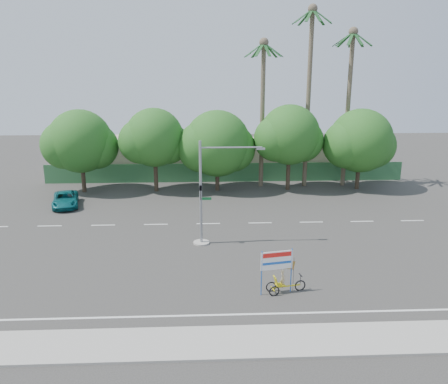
{
  "coord_description": "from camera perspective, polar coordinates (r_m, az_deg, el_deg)",
  "views": [
    {
      "loc": [
        -2.19,
        -23.72,
        11.08
      ],
      "look_at": [
        -0.95,
        4.33,
        3.5
      ],
      "focal_mm": 35.0,
      "sensor_mm": 36.0,
      "label": 1
    }
  ],
  "objects": [
    {
      "name": "building_right",
      "position": [
        51.6,
        8.93,
        4.57
      ],
      "size": [
        14.0,
        8.0,
        3.6
      ],
      "primitive_type": "cube",
      "color": "#B5A690",
      "rests_on": "ground"
    },
    {
      "name": "traffic_signal",
      "position": [
        28.88,
        -2.44,
        -1.32
      ],
      "size": [
        4.72,
        1.1,
        7.0
      ],
      "color": "gray",
      "rests_on": "ground"
    },
    {
      "name": "sidewalk_near",
      "position": [
        19.74,
        4.53,
        -18.89
      ],
      "size": [
        50.0,
        2.4,
        0.12
      ],
      "primitive_type": "cube",
      "color": "gray",
      "rests_on": "ground"
    },
    {
      "name": "palm_tall",
      "position": [
        44.41,
        11.06,
        14.05
      ],
      "size": [
        3.73,
        3.79,
        17.45
      ],
      "color": "#70604C",
      "rests_on": "ground"
    },
    {
      "name": "tree_far_right",
      "position": [
        44.85,
        17.33,
        6.18
      ],
      "size": [
        7.38,
        6.2,
        7.94
      ],
      "color": "#473828",
      "rests_on": "ground"
    },
    {
      "name": "tree_right",
      "position": [
        42.91,
        8.49,
        7.12
      ],
      "size": [
        6.9,
        5.8,
        8.36
      ],
      "color": "#473828",
      "rests_on": "ground"
    },
    {
      "name": "tree_center",
      "position": [
        42.26,
        -0.97,
        6.1
      ],
      "size": [
        7.62,
        6.4,
        7.85
      ],
      "color": "#473828",
      "rests_on": "ground"
    },
    {
      "name": "building_left",
      "position": [
        51.14,
        -11.31,
        4.59
      ],
      "size": [
        12.0,
        8.0,
        4.0
      ],
      "primitive_type": "cube",
      "color": "#B5A690",
      "rests_on": "ground"
    },
    {
      "name": "fence",
      "position": [
        46.39,
        0.23,
        2.56
      ],
      "size": [
        38.0,
        0.08,
        2.0
      ],
      "primitive_type": "cube",
      "color": "#336B3D",
      "rests_on": "ground"
    },
    {
      "name": "tree_far_left",
      "position": [
        43.83,
        -18.31,
        6.06
      ],
      "size": [
        7.14,
        6.0,
        7.96
      ],
      "color": "#473828",
      "rests_on": "ground"
    },
    {
      "name": "ground",
      "position": [
        26.28,
        2.53,
        -9.85
      ],
      "size": [
        120.0,
        120.0,
        0.0
      ],
      "primitive_type": "plane",
      "color": "#33302D",
      "rests_on": "ground"
    },
    {
      "name": "palm_short",
      "position": [
        43.65,
        5.07,
        12.14
      ],
      "size": [
        3.73,
        3.79,
        14.45
      ],
      "color": "#70604C",
      "rests_on": "ground"
    },
    {
      "name": "pickup_truck",
      "position": [
        40.2,
        -20.01,
        -0.91
      ],
      "size": [
        3.1,
        4.83,
        1.24
      ],
      "primitive_type": "imported",
      "rotation": [
        0.0,
        0.0,
        0.25
      ],
      "color": "#0D5C61",
      "rests_on": "ground"
    },
    {
      "name": "trike_billboard",
      "position": [
        23.26,
        7.42,
        -10.72
      ],
      "size": [
        2.49,
        0.83,
        2.48
      ],
      "rotation": [
        0.0,
        0.0,
        0.19
      ],
      "color": "black",
      "rests_on": "ground"
    },
    {
      "name": "tree_left",
      "position": [
        42.43,
        -9.14,
        6.76
      ],
      "size": [
        6.66,
        5.6,
        8.07
      ],
      "color": "#473828",
      "rests_on": "ground"
    },
    {
      "name": "palm_mid",
      "position": [
        45.52,
        16.01,
        12.43
      ],
      "size": [
        3.73,
        3.79,
        15.45
      ],
      "color": "#70604C",
      "rests_on": "ground"
    }
  ]
}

